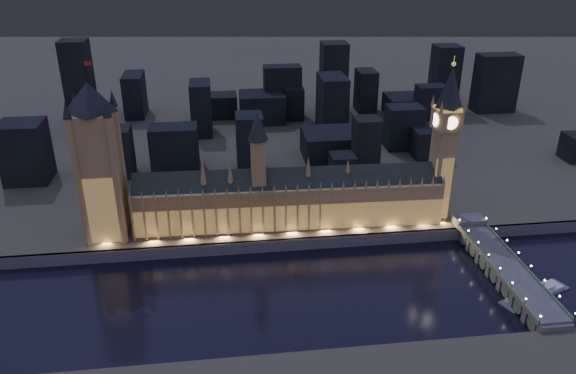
{
  "coord_description": "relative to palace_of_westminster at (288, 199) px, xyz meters",
  "views": [
    {
      "loc": [
        -34.87,
        -264.81,
        188.7
      ],
      "look_at": [
        5.0,
        55.0,
        38.0
      ],
      "focal_mm": 35.0,
      "sensor_mm": 36.0,
      "label": 1
    }
  ],
  "objects": [
    {
      "name": "palace_of_westminster",
      "position": [
        0.0,
        0.0,
        0.0
      ],
      "size": [
        202.0,
        25.84,
        78.0
      ],
      "color": "olive",
      "rests_on": "north_bank"
    },
    {
      "name": "westminster_bridge",
      "position": [
        118.69,
        -65.18,
        -20.39
      ],
      "size": [
        19.38,
        113.0,
        15.9
      ],
      "color": "#524259",
      "rests_on": "ground"
    },
    {
      "name": "ground_plane",
      "position": [
        -6.06,
        -61.74,
        -26.37
      ],
      "size": [
        2000.0,
        2000.0,
        0.0
      ],
      "primitive_type": "plane",
      "color": "black",
      "rests_on": "ground"
    },
    {
      "name": "river_boat",
      "position": [
        128.71,
        -86.35,
        -24.81
      ],
      "size": [
        47.55,
        28.04,
        4.5
      ],
      "color": "#524259",
      "rests_on": "ground"
    },
    {
      "name": "embankment_wall",
      "position": [
        -6.06,
        -20.74,
        -22.37
      ],
      "size": [
        2000.0,
        2.5,
        8.0
      ],
      "primitive_type": "cube",
      "color": "#524259",
      "rests_on": "ground"
    },
    {
      "name": "city_backdrop",
      "position": [
        25.9,
        185.64,
        4.69
      ],
      "size": [
        477.41,
        215.63,
        81.55
      ],
      "color": "black",
      "rests_on": "north_bank"
    },
    {
      "name": "elizabeth_tower",
      "position": [
        101.94,
        0.18,
        42.29
      ],
      "size": [
        18.0,
        18.0,
        108.79
      ],
      "color": "olive",
      "rests_on": "north_bank"
    },
    {
      "name": "victoria_tower",
      "position": [
        -116.06,
        0.18,
        36.81
      ],
      "size": [
        31.68,
        31.68,
        111.63
      ],
      "color": "olive",
      "rests_on": "north_bank"
    },
    {
      "name": "north_bank",
      "position": [
        -6.06,
        458.26,
        -22.37
      ],
      "size": [
        2000.0,
        960.0,
        8.0
      ],
      "primitive_type": "cube",
      "color": "#424533",
      "rests_on": "ground"
    }
  ]
}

